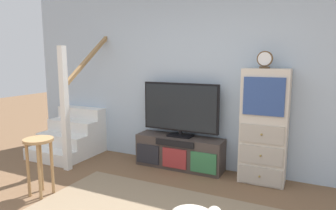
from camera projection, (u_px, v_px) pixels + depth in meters
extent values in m
cube|color=#A8BCD1|center=(206.00, 77.00, 4.42)|extent=(6.40, 0.12, 2.70)
cube|color=#423833|center=(180.00, 152.00, 4.50)|extent=(1.32, 0.36, 0.48)
cube|color=#232328|center=(148.00, 154.00, 4.52)|extent=(0.37, 0.02, 0.29)
cube|color=maroon|center=(174.00, 158.00, 4.33)|extent=(0.37, 0.02, 0.29)
cube|color=#337042|center=(203.00, 163.00, 4.14)|extent=(0.37, 0.02, 0.29)
cube|color=black|center=(174.00, 143.00, 4.30)|extent=(0.59, 0.02, 0.09)
cube|color=black|center=(180.00, 136.00, 4.48)|extent=(0.36, 0.22, 0.02)
cylinder|color=black|center=(180.00, 133.00, 4.47)|extent=(0.05, 0.05, 0.06)
cube|color=black|center=(181.00, 107.00, 4.41)|extent=(1.17, 0.05, 0.71)
cube|color=black|center=(180.00, 107.00, 4.38)|extent=(1.12, 0.01, 0.66)
cube|color=beige|center=(264.00, 126.00, 3.91)|extent=(0.58, 0.34, 1.50)
cube|color=#ADA497|center=(260.00, 176.00, 3.85)|extent=(0.53, 0.02, 0.23)
sphere|color=olive|center=(259.00, 177.00, 3.83)|extent=(0.03, 0.03, 0.03)
cube|color=#ADA497|center=(261.00, 155.00, 3.80)|extent=(0.53, 0.02, 0.23)
sphere|color=olive|center=(260.00, 156.00, 3.79)|extent=(0.03, 0.03, 0.03)
cube|color=#ADA497|center=(262.00, 134.00, 3.76)|extent=(0.53, 0.02, 0.23)
sphere|color=olive|center=(262.00, 135.00, 3.74)|extent=(0.03, 0.03, 0.03)
cube|color=#2D4784|center=(264.00, 97.00, 3.69)|extent=(0.49, 0.02, 0.47)
cube|color=#4C3823|center=(264.00, 67.00, 3.79)|extent=(0.12, 0.08, 0.02)
cylinder|color=brown|center=(265.00, 59.00, 3.77)|extent=(0.19, 0.04, 0.19)
cylinder|color=silver|center=(265.00, 59.00, 3.75)|extent=(0.16, 0.01, 0.16)
cube|color=white|center=(50.00, 156.00, 4.77)|extent=(0.90, 0.26, 0.19)
cube|color=white|center=(62.00, 146.00, 4.98)|extent=(0.90, 0.26, 0.38)
cube|color=white|center=(73.00, 137.00, 5.20)|extent=(0.90, 0.26, 0.57)
cube|color=white|center=(83.00, 128.00, 5.42)|extent=(0.90, 0.26, 0.76)
cube|color=white|center=(92.00, 120.00, 5.63)|extent=(0.90, 0.26, 0.95)
cube|color=white|center=(65.00, 109.00, 4.31)|extent=(0.09, 0.09, 1.80)
cube|color=#9E7547|center=(93.00, 53.00, 4.76)|extent=(0.06, 1.33, 0.99)
cylinder|color=#A37A4C|center=(28.00, 170.00, 3.54)|extent=(0.04, 0.04, 0.66)
cylinder|color=#A37A4C|center=(39.00, 172.00, 3.46)|extent=(0.04, 0.04, 0.66)
cylinder|color=#A37A4C|center=(41.00, 165.00, 3.70)|extent=(0.04, 0.04, 0.66)
cylinder|color=#A37A4C|center=(52.00, 167.00, 3.62)|extent=(0.04, 0.04, 0.66)
cylinder|color=#A37A4C|center=(38.00, 140.00, 3.52)|extent=(0.34, 0.34, 0.03)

